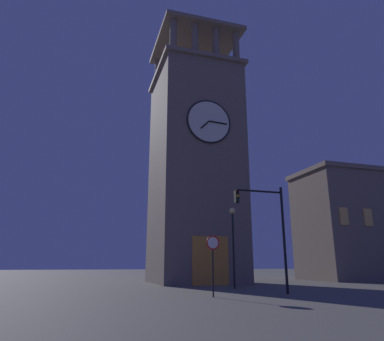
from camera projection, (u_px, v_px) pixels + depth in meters
The scene contains 6 objects.
ground_plane at pixel (194, 285), 29.91m from camera, with size 200.00×200.00×0.00m, color #56544F.
clocktower at pixel (195, 167), 35.66m from camera, with size 8.52×9.33×28.46m.
adjacent_wing_building at pixel (366, 225), 40.66m from camera, with size 15.59×7.71×12.19m.
traffic_signal_near at pixel (269, 221), 21.13m from camera, with size 3.23×0.41×6.35m.
street_lamp at pixel (233, 232), 25.88m from camera, with size 0.44×0.44×5.80m.
no_horn_sign at pixel (213, 248), 18.93m from camera, with size 0.78×0.14×3.20m.
Camera 1 is at (9.32, 30.01, 1.66)m, focal length 32.72 mm.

